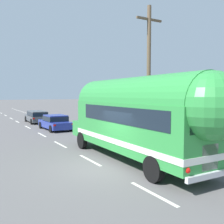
% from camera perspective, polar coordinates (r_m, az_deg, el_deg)
% --- Properties ---
extents(ground_plane, '(300.00, 300.00, 0.00)m').
position_cam_1_polar(ground_plane, '(11.71, -1.80, -12.33)').
color(ground_plane, '#565454').
extents(lane_markings, '(3.96, 80.00, 0.01)m').
position_cam_1_polar(lane_markings, '(24.15, -10.30, -3.89)').
color(lane_markings, silver).
rests_on(lane_markings, ground).
extents(utility_pole, '(1.80, 0.24, 8.50)m').
position_cam_1_polar(utility_pole, '(15.58, 8.19, 8.12)').
color(utility_pole, brown).
rests_on(utility_pole, ground).
extents(painted_bus, '(2.66, 11.39, 4.12)m').
position_cam_1_polar(painted_bus, '(12.21, 6.35, -0.68)').
color(painted_bus, '#2D8C3D').
rests_on(painted_bus, ground).
extents(car_lead, '(2.11, 4.60, 1.37)m').
position_cam_1_polar(car_lead, '(24.20, -12.55, -2.15)').
color(car_lead, navy).
rests_on(car_lead, ground).
extents(car_second, '(2.01, 4.83, 1.37)m').
position_cam_1_polar(car_second, '(30.65, -16.46, -0.84)').
color(car_second, '#474C51').
rests_on(car_second, ground).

